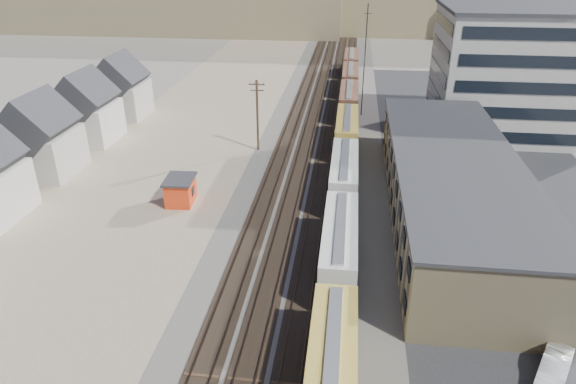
# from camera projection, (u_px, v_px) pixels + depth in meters

# --- Properties ---
(ground) EXTENTS (300.00, 300.00, 0.00)m
(ground) POSITION_uv_depth(u_px,v_px,m) (274.00, 384.00, 34.29)
(ground) COLOR #6B6356
(ground) RESTS_ON ground
(ballast_bed) EXTENTS (18.00, 200.00, 0.06)m
(ballast_bed) POSITION_uv_depth(u_px,v_px,m) (322.00, 133.00, 78.82)
(ballast_bed) COLOR #4C4742
(ballast_bed) RESTS_ON ground
(dirt_yard) EXTENTS (24.00, 180.00, 0.03)m
(dirt_yard) POSITION_uv_depth(u_px,v_px,m) (175.00, 151.00, 72.13)
(dirt_yard) COLOR #87775C
(dirt_yard) RESTS_ON ground
(asphalt_lot) EXTENTS (26.00, 120.00, 0.04)m
(asphalt_lot) POSITION_uv_depth(u_px,v_px,m) (493.00, 182.00, 63.03)
(asphalt_lot) COLOR #232326
(asphalt_lot) RESTS_ON ground
(rail_tracks) EXTENTS (11.40, 200.00, 0.24)m
(rail_tracks) POSITION_uv_depth(u_px,v_px,m) (318.00, 133.00, 78.85)
(rail_tracks) COLOR black
(rail_tracks) RESTS_ON ground
(freight_train) EXTENTS (3.00, 119.74, 4.46)m
(freight_train) POSITION_uv_depth(u_px,v_px,m) (346.00, 149.00, 65.31)
(freight_train) COLOR black
(freight_train) RESTS_ON ground
(warehouse) EXTENTS (12.40, 40.40, 7.25)m
(warehouse) POSITION_uv_depth(u_px,v_px,m) (451.00, 187.00, 53.29)
(warehouse) COLOR tan
(warehouse) RESTS_ON ground
(office_tower) EXTENTS (22.60, 18.60, 18.45)m
(office_tower) POSITION_uv_depth(u_px,v_px,m) (514.00, 71.00, 76.08)
(office_tower) COLOR #9E998E
(office_tower) RESTS_ON ground
(utility_pole_north) EXTENTS (2.20, 0.32, 10.00)m
(utility_pole_north) POSITION_uv_depth(u_px,v_px,m) (257.00, 114.00, 70.31)
(utility_pole_north) COLOR #382619
(utility_pole_north) RESTS_ON ground
(radio_mast) EXTENTS (1.20, 0.16, 18.00)m
(radio_mast) POSITION_uv_depth(u_px,v_px,m) (364.00, 61.00, 83.06)
(radio_mast) COLOR black
(radio_mast) RESTS_ON ground
(townhouse_row) EXTENTS (8.15, 68.16, 10.47)m
(townhouse_row) POSITION_uv_depth(u_px,v_px,m) (11.00, 159.00, 58.41)
(townhouse_row) COLOR #B7B2A8
(townhouse_row) RESTS_ON ground
(maintenance_shed) EXTENTS (3.42, 4.29, 3.00)m
(maintenance_shed) POSITION_uv_depth(u_px,v_px,m) (180.00, 190.00, 57.42)
(maintenance_shed) COLOR red
(maintenance_shed) RESTS_ON ground
(parked_car_white) EXTENTS (3.79, 5.08, 1.60)m
(parked_car_white) POSITION_uv_depth(u_px,v_px,m) (554.00, 368.00, 34.48)
(parked_car_white) COLOR white
(parked_car_white) RESTS_ON ground
(parked_car_blue) EXTENTS (4.17, 6.36, 1.63)m
(parked_car_blue) POSITION_uv_depth(u_px,v_px,m) (476.00, 152.00, 69.80)
(parked_car_blue) COLOR navy
(parked_car_blue) RESTS_ON ground
(parked_car_far) EXTENTS (2.19, 4.39, 1.44)m
(parked_car_far) POSITION_uv_depth(u_px,v_px,m) (491.00, 124.00, 80.70)
(parked_car_far) COLOR white
(parked_car_far) RESTS_ON ground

